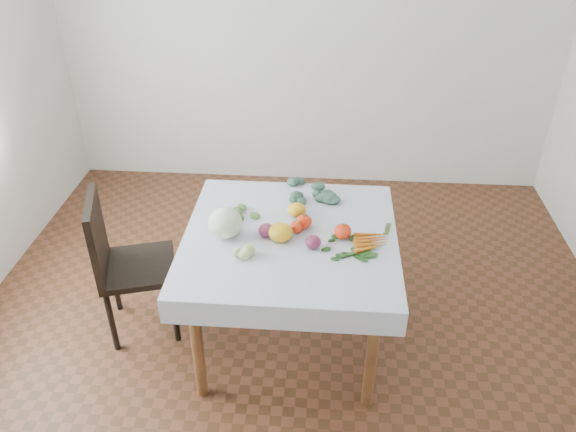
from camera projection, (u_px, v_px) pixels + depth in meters
name	position (u px, v px, depth m)	size (l,w,h in m)	color
ground	(290.00, 338.00, 3.38)	(4.00, 4.00, 0.00)	brown
back_wall	(309.00, 24.00, 4.32)	(4.00, 0.04, 2.70)	white
table	(290.00, 251.00, 3.02)	(1.00, 1.00, 0.75)	brown
tablecloth	(290.00, 235.00, 2.97)	(1.12, 1.12, 0.01)	white
chair	(121.00, 258.00, 3.19)	(0.51, 0.51, 0.91)	black
cabbage	(225.00, 223.00, 2.92)	(0.18, 0.18, 0.16)	#DEF1C9
tomato_a	(297.00, 227.00, 2.97)	(0.07, 0.07, 0.07)	red
tomato_b	(304.00, 222.00, 3.01)	(0.09, 0.09, 0.08)	red
tomato_c	(281.00, 232.00, 2.92)	(0.09, 0.09, 0.08)	red
tomato_d	(343.00, 231.00, 2.93)	(0.09, 0.09, 0.08)	red
heirloom_back	(297.00, 210.00, 3.11)	(0.10, 0.10, 0.07)	gold
heirloom_front	(281.00, 232.00, 2.91)	(0.13, 0.13, 0.09)	gold
onion_a	(266.00, 230.00, 2.94)	(0.09, 0.09, 0.07)	#53172C
onion_b	(313.00, 242.00, 2.85)	(0.08, 0.08, 0.07)	#53172C
tomatillo_cluster	(247.00, 254.00, 2.79)	(0.11, 0.14, 0.05)	#BACA75
carrot_bunch	(372.00, 241.00, 2.90)	(0.19, 0.20, 0.03)	orange
kale_bunch	(316.00, 191.00, 3.31)	(0.29, 0.28, 0.04)	#365947
basil_bunch	(347.00, 249.00, 2.85)	(0.26, 0.22, 0.01)	#225319
dill_bunch	(237.00, 214.00, 3.12)	(0.22, 0.18, 0.02)	#5A803B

